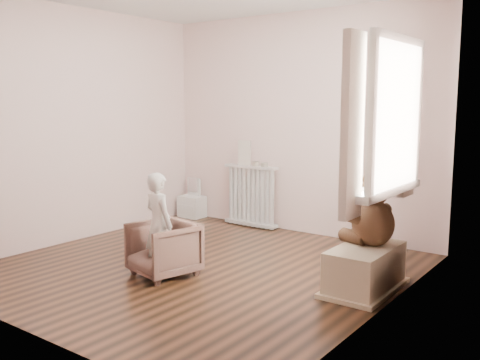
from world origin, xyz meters
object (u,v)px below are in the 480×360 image
Objects in this scene: teddy_bear at (373,210)px; plush_cat at (401,169)px; armchair at (163,249)px; toy_vanity at (192,197)px; child at (159,224)px; toy_bench at (365,267)px; radiator at (251,196)px.

teddy_bear is 0.43m from plush_cat.
plush_cat reaches higher than armchair.
toy_vanity is at bearing 174.66° from teddy_bear.
child is (0.00, -0.05, 0.24)m from armchair.
plush_cat is (0.14, 0.35, 0.80)m from toy_bench.
toy_vanity is 2.54m from child.
toy_vanity is at bearing -174.71° from plush_cat.
toy_bench is 0.89m from plush_cat.
toy_bench is at bearing -32.37° from radiator.
child reaches higher than toy_bench.
armchair is 0.58× the size of child.
armchair is 0.68× the size of toy_bench.
child reaches higher than armchair.
teddy_bear reaches higher than radiator.
armchair is at bearing -156.07° from toy_bench.
toy_bench is (1.62, 0.72, -0.04)m from armchair.
child is 1.82m from toy_bench.
radiator is 0.97m from toy_vanity.
armchair is (1.45, -2.02, -0.03)m from toy_vanity.
child is 1.18× the size of toy_bench.
child reaches higher than radiator.
toy_bench is at bearing 37.54° from armchair.
teddy_bear is at bearing -21.23° from toy_vanity.
radiator is 2.16m from child.
child is (1.45, -2.07, 0.21)m from toy_vanity.
radiator reaches higher than toy_bench.
armchair reaches higher than toy_bench.
toy_bench is at bearing -23.00° from toy_vanity.
toy_bench is at bearing -89.85° from plush_cat.
toy_bench is (2.10, -1.33, -0.19)m from radiator.
teddy_bear is 2.12× the size of plush_cat.
child reaches higher than toy_vanity.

